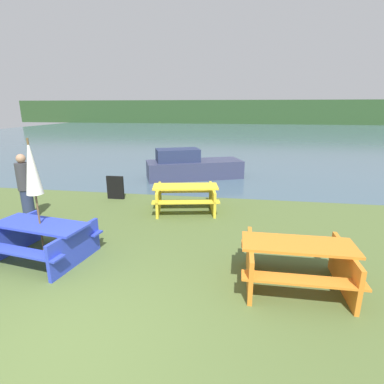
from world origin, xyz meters
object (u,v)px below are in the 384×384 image
(picnic_table_yellow, at_px, (186,195))
(person, at_px, (25,187))
(picnic_table_orange, at_px, (296,260))
(picnic_table_blue, at_px, (42,237))
(boat, at_px, (192,167))
(umbrella_white, at_px, (32,168))
(signboard, at_px, (115,188))

(picnic_table_yellow, relative_size, person, 1.18)
(picnic_table_orange, relative_size, picnic_table_blue, 0.88)
(picnic_table_yellow, distance_m, person, 4.21)
(boat, bearing_deg, picnic_table_blue, -125.74)
(picnic_table_orange, xyz_separation_m, umbrella_white, (-4.72, 0.19, 1.35))
(picnic_table_orange, relative_size, picnic_table_yellow, 0.87)
(umbrella_white, bearing_deg, picnic_table_yellow, 55.08)
(picnic_table_yellow, height_order, boat, boat)
(picnic_table_yellow, height_order, signboard, signboard)
(signboard, bearing_deg, umbrella_white, -87.35)
(picnic_table_orange, distance_m, boat, 8.04)
(picnic_table_orange, height_order, umbrella_white, umbrella_white)
(signboard, bearing_deg, picnic_table_blue, -87.35)
(boat, bearing_deg, signboard, -142.66)
(picnic_table_orange, bearing_deg, person, 162.24)
(boat, relative_size, person, 2.37)
(picnic_table_orange, bearing_deg, picnic_table_blue, 177.65)
(picnic_table_orange, height_order, boat, boat)
(picnic_table_blue, relative_size, picnic_table_yellow, 0.98)
(picnic_table_blue, xyz_separation_m, umbrella_white, (0.00, 0.00, 1.37))
(picnic_table_blue, bearing_deg, picnic_table_orange, -2.35)
(picnic_table_blue, distance_m, picnic_table_yellow, 3.93)
(boat, bearing_deg, umbrella_white, -125.74)
(picnic_table_orange, height_order, picnic_table_yellow, picnic_table_orange)
(umbrella_white, xyz_separation_m, signboard, (-0.18, 3.98, -1.44))
(picnic_table_orange, distance_m, signboard, 6.44)
(picnic_table_orange, height_order, picnic_table_blue, picnic_table_orange)
(person, distance_m, signboard, 2.65)
(picnic_table_yellow, xyz_separation_m, person, (-3.96, -1.36, 0.43))
(person, height_order, signboard, person)
(picnic_table_yellow, bearing_deg, picnic_table_blue, -124.92)
(picnic_table_orange, xyz_separation_m, picnic_table_yellow, (-2.47, 3.42, -0.01))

